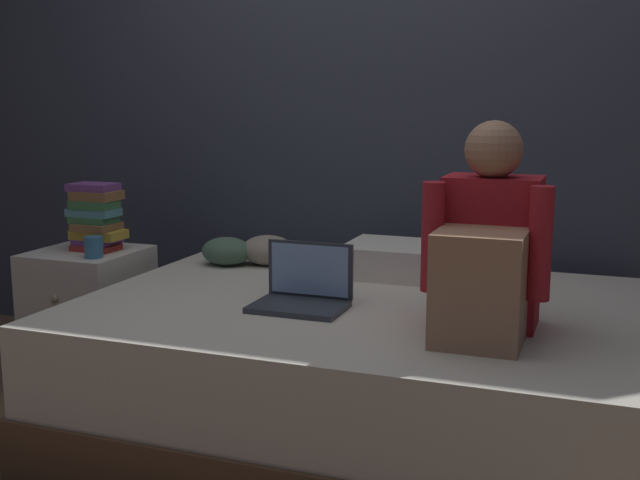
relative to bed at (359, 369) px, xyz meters
The scene contains 10 objects.
ground_plane 0.44m from the bed, 123.69° to the right, with size 8.00×8.00×0.00m, color brown.
wall_back 1.43m from the bed, 102.53° to the left, with size 5.60×0.10×2.70m, color #383D4C.
bed is the anchor object (origin of this frame).
nightstand 1.31m from the bed, behind, with size 0.44×0.46×0.59m.
person_sitting 0.75m from the bed, 26.05° to the right, with size 0.39×0.44×0.66m.
laptop 0.39m from the bed, 134.39° to the right, with size 0.32×0.23×0.22m.
pillow 0.57m from the bed, 78.23° to the left, with size 0.56×0.36×0.13m, color silver.
book_stack 1.36m from the bed, behind, with size 0.23×0.17×0.29m.
mug 1.23m from the bed, behind, with size 0.08×0.08×0.09m, color teal.
clothes_pile 0.83m from the bed, 147.22° to the left, with size 0.40×0.27×0.13m.
Camera 1 is at (1.03, -2.32, 1.24)m, focal length 43.69 mm.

